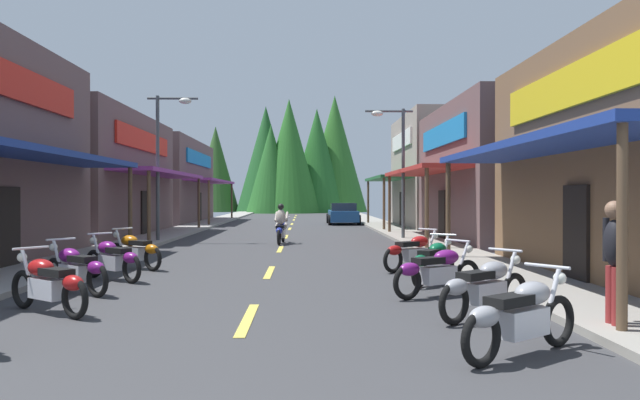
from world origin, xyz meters
TOP-DOWN VIEW (x-y plane):
  - ground at (0.00, 25.35)m, footprint 9.13×80.70m
  - sidewalk_left at (-5.58, 25.35)m, footprint 2.03×80.70m
  - sidewalk_right at (5.58, 25.35)m, footprint 2.03×80.70m
  - centerline_dashes at (0.00, 28.98)m, footprint 0.16×55.92m
  - storefront_left_middle at (-9.56, 26.51)m, footprint 7.80×12.19m
  - storefront_left_far at (-10.44, 40.94)m, footprint 9.57×13.10m
  - storefront_right_middle at (10.40, 23.29)m, footprint 9.49×10.41m
  - storefront_right_far at (10.97, 33.74)m, footprint 10.62×9.19m
  - streetlamp_left at (-4.66, 22.47)m, footprint 1.99×0.30m
  - streetlamp_right at (4.65, 23.52)m, footprint 1.99×0.30m
  - motorcycle_parked_right_0 at (3.37, 5.48)m, footprint 1.80×1.33m
  - motorcycle_parked_right_1 at (3.60, 7.64)m, footprint 1.77×1.37m
  - motorcycle_parked_right_2 at (3.32, 9.66)m, footprint 1.89×1.18m
  - motorcycle_parked_right_3 at (3.60, 11.28)m, footprint 1.32×1.80m
  - motorcycle_parked_right_4 at (3.57, 13.48)m, footprint 1.77×1.37m
  - motorcycle_parked_left_1 at (-3.19, 8.18)m, footprint 1.77×1.37m
  - motorcycle_parked_left_2 at (-3.51, 10.15)m, footprint 1.73×1.42m
  - motorcycle_parked_left_3 at (-3.37, 11.92)m, footprint 1.69×1.47m
  - motorcycle_parked_left_4 at (-3.47, 13.98)m, footprint 1.74×1.41m
  - rider_cruising_lead at (-0.07, 21.96)m, footprint 0.60×2.14m
  - pedestrian_by_shop at (5.08, 6.65)m, footprint 0.27×0.57m
  - parked_car_curbside at (3.37, 37.98)m, footprint 2.06×4.30m
  - treeline_backdrop at (-0.65, 67.30)m, footprint 20.71×11.45m

SIDE VIEW (x-z plane):
  - ground at x=0.00m, z-range -0.10..0.00m
  - centerline_dashes at x=0.00m, z-range 0.00..0.01m
  - sidewalk_left at x=-5.58m, z-range 0.00..0.12m
  - sidewalk_right at x=5.58m, z-range 0.00..0.12m
  - motorcycle_parked_right_0 at x=3.37m, z-range -0.03..1.01m
  - motorcycle_parked_right_1 at x=3.60m, z-range -0.03..1.01m
  - motorcycle_parked_right_2 at x=3.32m, z-range -0.03..1.01m
  - motorcycle_parked_right_3 at x=3.60m, z-range -0.03..1.01m
  - motorcycle_parked_right_4 at x=3.57m, z-range -0.03..1.01m
  - motorcycle_parked_left_1 at x=-3.19m, z-range -0.03..1.01m
  - motorcycle_parked_left_2 at x=-3.51m, z-range -0.03..1.01m
  - motorcycle_parked_left_3 at x=-3.37m, z-range -0.03..1.01m
  - motorcycle_parked_left_4 at x=-3.47m, z-range -0.03..1.01m
  - rider_cruising_lead at x=-0.07m, z-range -0.13..1.44m
  - parked_car_curbside at x=3.37m, z-range -0.01..1.39m
  - pedestrian_by_shop at x=5.08m, z-range 0.15..1.96m
  - storefront_right_middle at x=10.40m, z-range 0.00..5.63m
  - storefront_left_middle at x=-9.56m, z-range 0.00..5.65m
  - storefront_left_far at x=-10.44m, z-range 0.00..5.71m
  - storefront_right_far at x=10.97m, z-range 0.00..6.57m
  - streetlamp_right at x=4.65m, z-range 0.88..6.39m
  - streetlamp_left at x=-4.66m, z-range 0.90..6.73m
  - treeline_backdrop at x=-0.65m, z-range -0.75..12.90m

